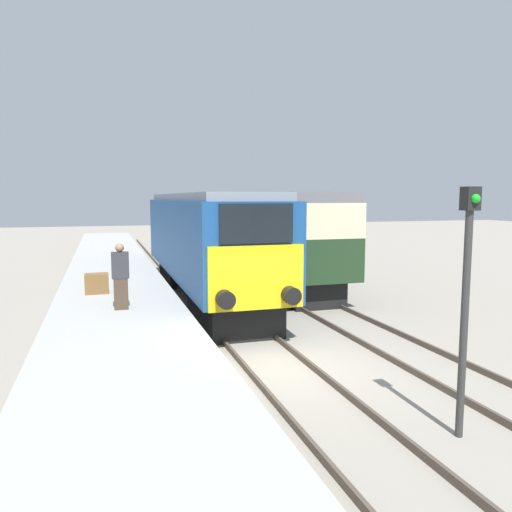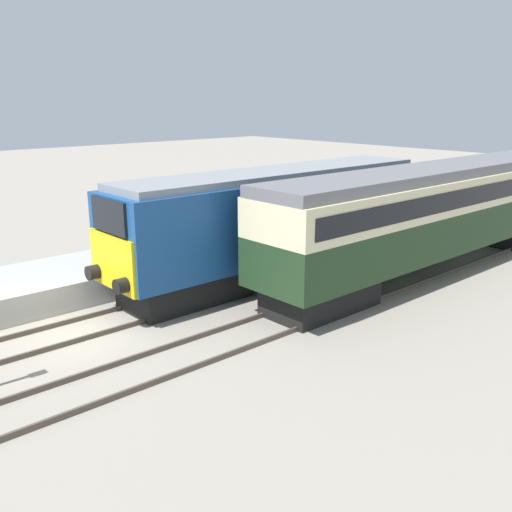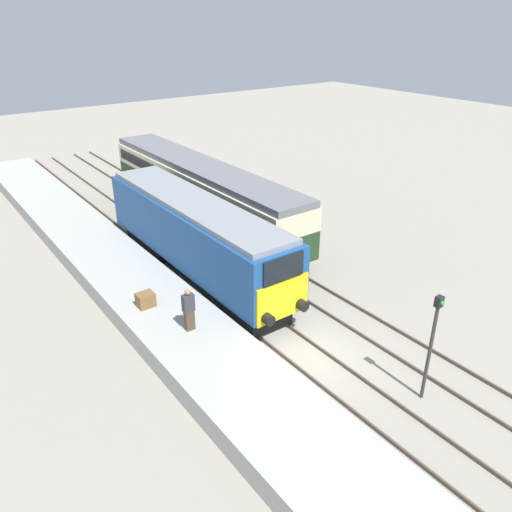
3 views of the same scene
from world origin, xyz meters
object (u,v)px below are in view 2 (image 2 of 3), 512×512
locomotive (278,218)px  luggage_crate (162,237)px  passenger_carriage (440,207)px  person_on_platform (109,236)px

locomotive → luggage_crate: size_ratio=19.49×
locomotive → luggage_crate: 4.69m
locomotive → luggage_crate: (-3.85, -2.48, -1.01)m
passenger_carriage → person_on_platform: passenger_carriage is taller
person_on_platform → passenger_carriage: bearing=57.0°
luggage_crate → person_on_platform: bearing=-76.0°
passenger_carriage → locomotive: bearing=-123.2°
luggage_crate → locomotive: bearing=32.8°
locomotive → passenger_carriage: 6.21m
locomotive → luggage_crate: bearing=-147.2°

